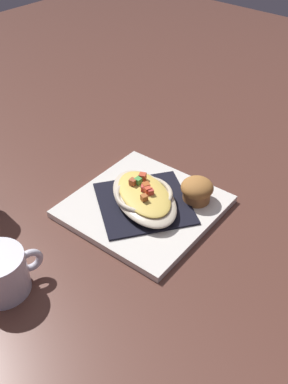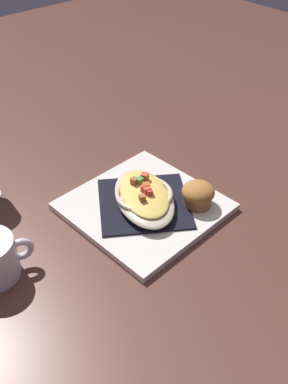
% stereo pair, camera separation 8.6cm
% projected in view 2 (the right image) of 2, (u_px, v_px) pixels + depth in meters
% --- Properties ---
extents(ground_plane, '(2.60, 2.60, 0.00)m').
position_uv_depth(ground_plane, '(144.00, 209.00, 0.89)').
color(ground_plane, brown).
extents(square_plate, '(0.28, 0.28, 0.01)m').
position_uv_depth(square_plate, '(144.00, 206.00, 0.88)').
color(square_plate, silver).
rests_on(square_plate, ground_plane).
extents(folded_napkin, '(0.24, 0.24, 0.00)m').
position_uv_depth(folded_napkin, '(144.00, 203.00, 0.88)').
color(folded_napkin, black).
rests_on(folded_napkin, square_plate).
extents(gratin_dish, '(0.18, 0.22, 0.04)m').
position_uv_depth(gratin_dish, '(144.00, 196.00, 0.86)').
color(gratin_dish, beige).
rests_on(gratin_dish, folded_napkin).
extents(muffin, '(0.06, 0.06, 0.05)m').
position_uv_depth(muffin, '(198.00, 194.00, 0.86)').
color(muffin, '#A76838').
rests_on(muffin, square_plate).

